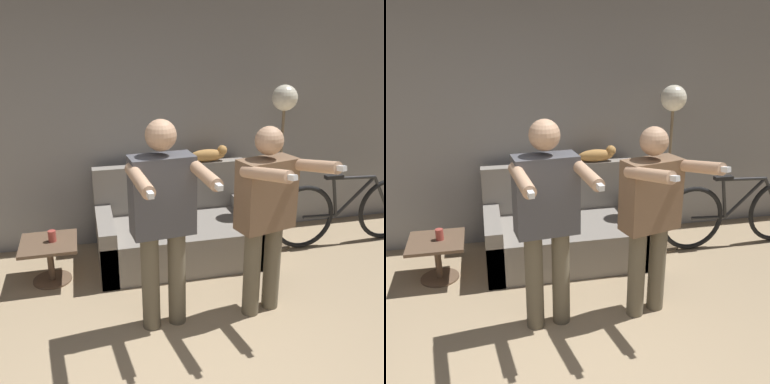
% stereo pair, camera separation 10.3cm
% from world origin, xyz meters
% --- Properties ---
extents(wall_back, '(10.00, 0.05, 2.60)m').
position_xyz_m(wall_back, '(0.00, 2.85, 1.30)').
color(wall_back, gray).
rests_on(wall_back, ground_plane).
extents(couch, '(1.64, 0.93, 0.92)m').
position_xyz_m(couch, '(0.46, 2.28, 0.28)').
color(couch, gray).
rests_on(couch, ground_plane).
extents(person_left, '(0.58, 0.71, 1.66)m').
position_xyz_m(person_left, '(0.11, 1.15, 0.97)').
color(person_left, '#6B604C').
rests_on(person_left, ground_plane).
extents(person_right, '(0.64, 0.76, 1.57)m').
position_xyz_m(person_right, '(0.93, 1.15, 0.92)').
color(person_right, '#6B604C').
rests_on(person_right, ground_plane).
extents(cat, '(0.53, 0.12, 0.17)m').
position_xyz_m(cat, '(0.88, 2.63, 0.99)').
color(cat, tan).
rests_on(cat, couch).
extents(floor_lamp, '(0.33, 0.33, 1.75)m').
position_xyz_m(floor_lamp, '(1.57, 2.29, 1.39)').
color(floor_lamp, '#756047').
rests_on(floor_lamp, ground_plane).
extents(side_table, '(0.51, 0.51, 0.40)m').
position_xyz_m(side_table, '(-0.80, 2.09, 0.29)').
color(side_table, brown).
rests_on(side_table, ground_plane).
extents(cup, '(0.07, 0.07, 0.11)m').
position_xyz_m(cup, '(-0.77, 2.10, 0.45)').
color(cup, '#B7473D').
rests_on(cup, side_table).
extents(bicycle, '(1.75, 0.07, 0.81)m').
position_xyz_m(bicycle, '(2.33, 2.17, 0.37)').
color(bicycle, black).
rests_on(bicycle, ground_plane).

